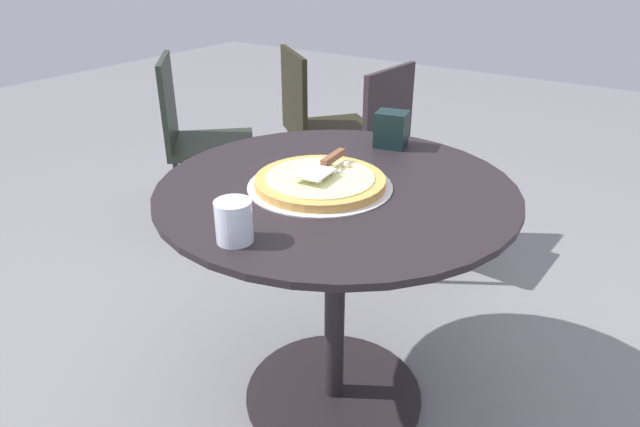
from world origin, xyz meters
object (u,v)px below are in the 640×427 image
(patio_chair_corner, at_px, (407,152))
(napkin_dispenser, at_px, (391,129))
(pizza_server, at_px, (324,164))
(patio_chair_far, at_px, (196,133))
(drinking_cup, at_px, (234,221))
(patio_table, at_px, (335,254))
(patio_chair_near, at_px, (318,120))
(pizza_on_tray, at_px, (320,182))

(patio_chair_corner, bearing_deg, napkin_dispenser, 20.28)
(pizza_server, relative_size, patio_chair_far, 0.25)
(drinking_cup, distance_m, napkin_dispenser, 0.73)
(napkin_dispenser, xyz_separation_m, patio_chair_far, (-0.25, -1.14, -0.29))
(drinking_cup, relative_size, patio_chair_far, 0.11)
(patio_table, bearing_deg, patio_chair_near, -143.23)
(patio_chair_far, bearing_deg, pizza_on_tray, 61.08)
(patio_chair_near, xyz_separation_m, patio_chair_far, (0.51, -0.35, 0.01))
(drinking_cup, bearing_deg, patio_chair_near, -151.30)
(napkin_dispenser, height_order, patio_chair_far, patio_chair_far)
(patio_chair_near, bearing_deg, pizza_server, 35.44)
(napkin_dispenser, xyz_separation_m, patio_chair_corner, (-0.60, -0.22, -0.30))
(drinking_cup, relative_size, napkin_dispenser, 0.84)
(napkin_dispenser, relative_size, patio_chair_near, 0.13)
(drinking_cup, height_order, patio_chair_corner, patio_chair_corner)
(drinking_cup, xyz_separation_m, patio_chair_near, (-1.48, -0.81, -0.28))
(patio_chair_far, bearing_deg, pizza_server, 62.06)
(patio_table, relative_size, napkin_dispenser, 8.63)
(pizza_on_tray, distance_m, patio_chair_corner, 1.04)
(napkin_dispenser, distance_m, patio_chair_near, 1.13)
(pizza_server, xyz_separation_m, napkin_dispenser, (-0.36, 0.01, 0.00))
(patio_chair_corner, bearing_deg, patio_table, 14.62)
(patio_table, xyz_separation_m, patio_chair_near, (-1.10, -0.82, -0.03))
(pizza_on_tray, relative_size, patio_chair_near, 0.45)
(pizza_on_tray, relative_size, pizza_server, 1.78)
(patio_table, distance_m, patio_chair_far, 1.31)
(pizza_on_tray, distance_m, drinking_cup, 0.35)
(patio_chair_near, distance_m, patio_chair_corner, 0.60)
(patio_table, xyz_separation_m, patio_chair_far, (-0.60, -1.17, -0.02))
(drinking_cup, relative_size, patio_chair_near, 0.11)
(patio_chair_near, bearing_deg, drinking_cup, 28.70)
(patio_table, xyz_separation_m, drinking_cup, (0.38, -0.01, 0.26))
(pizza_on_tray, xyz_separation_m, patio_chair_corner, (-0.98, -0.22, -0.26))
(pizza_on_tray, height_order, napkin_dispenser, napkin_dispenser)
(pizza_server, relative_size, napkin_dispenser, 1.94)
(patio_chair_far, xyz_separation_m, patio_chair_corner, (-0.35, 0.92, -0.01))
(patio_table, distance_m, pizza_on_tray, 0.23)
(napkin_dispenser, bearing_deg, drinking_cup, 78.74)
(patio_table, height_order, pizza_on_tray, pizza_on_tray)
(pizza_server, height_order, patio_chair_near, patio_chair_near)
(patio_table, height_order, drinking_cup, drinking_cup)
(patio_table, xyz_separation_m, pizza_on_tray, (0.03, -0.03, 0.23))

